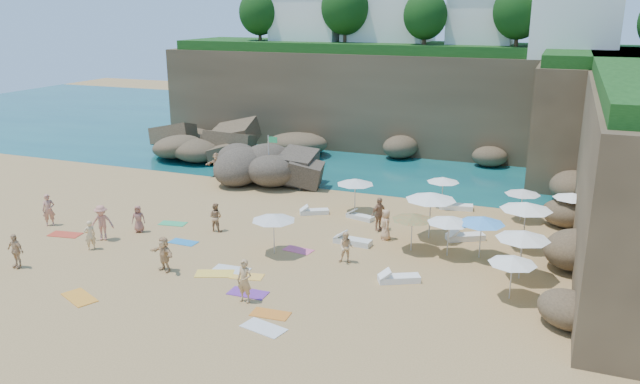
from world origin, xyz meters
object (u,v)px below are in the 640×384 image
(person_stand_3, at_px, (379,214))
(flag_pole, at_px, (270,154))
(parasol_2, at_px, (523,192))
(person_stand_6, at_px, (90,235))
(person_stand_4, at_px, (386,224))
(lounger_0, at_px, (314,212))
(person_stand_2, at_px, (287,175))
(person_stand_0, at_px, (49,210))
(person_stand_5, at_px, (216,165))
(person_stand_1, at_px, (215,217))
(rock_outcrop, at_px, (262,186))
(parasol_1, at_px, (443,180))
(parasol_0, at_px, (431,196))

(person_stand_3, bearing_deg, flag_pole, 84.51)
(parasol_2, relative_size, person_stand_6, 1.30)
(flag_pole, xyz_separation_m, person_stand_4, (10.01, -6.98, -1.41))
(lounger_0, relative_size, person_stand_2, 1.15)
(person_stand_0, bearing_deg, person_stand_5, 33.13)
(parasol_2, bearing_deg, person_stand_1, -152.86)
(rock_outcrop, distance_m, person_stand_2, 1.88)
(rock_outcrop, height_order, person_stand_3, person_stand_3)
(person_stand_2, height_order, person_stand_6, person_stand_6)
(person_stand_1, height_order, person_stand_6, person_stand_1)
(person_stand_6, bearing_deg, parasol_1, 164.32)
(parasol_0, distance_m, lounger_0, 7.56)
(parasol_2, distance_m, lounger_0, 11.88)
(person_stand_5, bearing_deg, person_stand_2, -38.67)
(person_stand_5, bearing_deg, person_stand_6, -118.77)
(person_stand_1, distance_m, person_stand_3, 8.82)
(flag_pole, bearing_deg, parasol_1, -1.61)
(parasol_2, bearing_deg, lounger_0, -164.42)
(person_stand_4, bearing_deg, flag_pole, -154.32)
(lounger_0, distance_m, person_stand_1, 6.08)
(person_stand_1, bearing_deg, person_stand_2, -89.68)
(parasol_0, height_order, parasol_1, parasol_0)
(parasol_2, relative_size, person_stand_3, 1.06)
(rock_outcrop, height_order, person_stand_5, person_stand_5)
(person_stand_6, bearing_deg, rock_outcrop, -159.29)
(person_stand_5, bearing_deg, parasol_1, -38.27)
(parasol_2, bearing_deg, person_stand_4, -138.19)
(rock_outcrop, bearing_deg, parasol_1, -0.05)
(parasol_1, relative_size, person_stand_0, 1.09)
(lounger_0, height_order, person_stand_1, person_stand_1)
(parasol_2, bearing_deg, parasol_1, 168.04)
(parasol_0, distance_m, person_stand_5, 18.16)
(parasol_1, bearing_deg, person_stand_2, 176.11)
(person_stand_0, relative_size, person_stand_2, 1.24)
(rock_outcrop, height_order, person_stand_0, person_stand_0)
(lounger_0, bearing_deg, person_stand_0, 179.95)
(person_stand_0, bearing_deg, parasol_2, -19.28)
(parasol_2, height_order, person_stand_0, parasol_2)
(parasol_0, height_order, person_stand_1, parasol_0)
(parasol_0, relative_size, person_stand_5, 1.55)
(person_stand_0, xyz_separation_m, person_stand_3, (17.20, 5.91, 0.03))
(lounger_0, height_order, person_stand_5, person_stand_5)
(flag_pole, relative_size, person_stand_3, 1.87)
(parasol_1, distance_m, person_stand_2, 10.69)
(parasol_1, distance_m, person_stand_6, 20.15)
(lounger_0, relative_size, person_stand_5, 0.98)
(parasol_2, relative_size, person_stand_1, 1.25)
(parasol_2, xyz_separation_m, person_stand_2, (-15.28, 1.71, -0.99))
(rock_outcrop, xyz_separation_m, person_stand_3, (9.80, -5.48, 0.93))
(flag_pole, bearing_deg, person_stand_3, -32.00)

